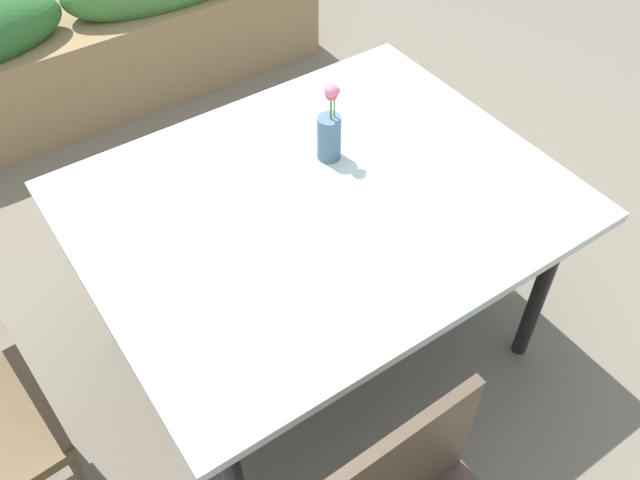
{
  "coord_description": "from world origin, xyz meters",
  "views": [
    {
      "loc": [
        -0.8,
        -1.28,
        2.2
      ],
      "look_at": [
        0.06,
        -0.02,
        0.57
      ],
      "focal_mm": 38.36,
      "sensor_mm": 36.0,
      "label": 1
    }
  ],
  "objects": [
    {
      "name": "ground_plane",
      "position": [
        0.0,
        0.0,
        0.0
      ],
      "size": [
        12.0,
        12.0,
        0.0
      ],
      "primitive_type": "plane",
      "color": "#756B5B"
    },
    {
      "name": "dining_table",
      "position": [
        0.06,
        -0.02,
        0.7
      ],
      "size": [
        1.45,
        1.17,
        0.76
      ],
      "color": "silver",
      "rests_on": "ground"
    },
    {
      "name": "flower_vase",
      "position": [
        0.2,
        0.13,
        0.86
      ],
      "size": [
        0.08,
        0.08,
        0.28
      ],
      "color": "slate",
      "rests_on": "dining_table"
    },
    {
      "name": "planter_box",
      "position": [
        -0.09,
        1.91,
        0.38
      ],
      "size": [
        2.66,
        0.45,
        0.81
      ],
      "color": "#9E7F56",
      "rests_on": "ground"
    }
  ]
}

